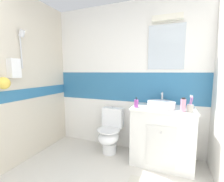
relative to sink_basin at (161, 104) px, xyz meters
The scene contains 8 objects.
wall_back_tiled 0.78m from the sink_basin, 152.46° to the left, with size 3.20×0.20×2.50m.
wall_left_shower_alcove 2.21m from the sink_basin, 154.75° to the right, with size 0.27×3.48×2.50m.
vanity_cabinet 0.47m from the sink_basin, 24.16° to the left, with size 0.87×0.54×0.85m.
sink_basin is the anchor object (origin of this frame).
toilet 0.97m from the sink_basin, behind, with size 0.37×0.50×0.76m.
toothbrush_cup 0.39m from the sink_basin, 21.89° to the right, with size 0.08×0.08×0.22m.
soap_dispenser 0.36m from the sink_basin, 159.10° to the right, with size 0.06×0.06×0.15m.
shampoo_bottle_tall 0.32m from the sink_basin, 27.69° to the right, with size 0.06×0.06×0.18m.
Camera 1 is at (0.73, -0.15, 1.36)m, focal length 24.54 mm.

